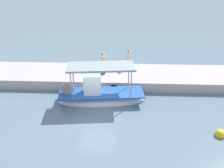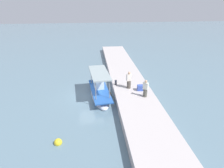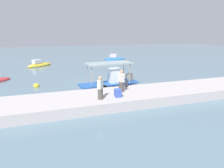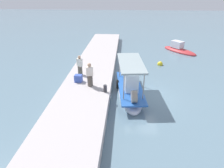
{
  "view_description": "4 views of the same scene",
  "coord_description": "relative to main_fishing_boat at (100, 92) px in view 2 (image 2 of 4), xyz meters",
  "views": [
    {
      "loc": [
        -1.52,
        12.08,
        7.97
      ],
      "look_at": [
        -0.89,
        -1.82,
        0.93
      ],
      "focal_mm": 36.23,
      "sensor_mm": 36.0,
      "label": 1
    },
    {
      "loc": [
        -17.89,
        -0.29,
        9.3
      ],
      "look_at": [
        0.31,
        -2.25,
        1.09
      ],
      "focal_mm": 31.54,
      "sensor_mm": 36.0,
      "label": 2
    },
    {
      "loc": [
        -5.03,
        -17.17,
        5.3
      ],
      "look_at": [
        -0.41,
        -2.49,
        1.03
      ],
      "focal_mm": 29.96,
      "sensor_mm": 36.0,
      "label": 3
    },
    {
      "loc": [
        13.33,
        -1.38,
        7.45
      ],
      "look_at": [
        -0.01,
        -2.29,
        0.97
      ],
      "focal_mm": 32.63,
      "sensor_mm": 36.0,
      "label": 4
    }
  ],
  "objects": [
    {
      "name": "ground_plane",
      "position": [
        0.14,
        0.97,
        -0.49
      ],
      "size": [
        120.0,
        120.0,
        0.0
      ],
      "primitive_type": "plane",
      "color": "slate"
    },
    {
      "name": "dock_quay",
      "position": [
        0.14,
        -3.28,
        -0.12
      ],
      "size": [
        36.0,
        3.73,
        0.74
      ],
      "primitive_type": "cube",
      "color": "#BAB1AF",
      "rests_on": "ground_plane"
    },
    {
      "name": "main_fishing_boat",
      "position": [
        0.0,
        0.0,
        0.0
      ],
      "size": [
        5.95,
        2.25,
        2.98
      ],
      "color": "silver",
      "rests_on": "ground_plane"
    },
    {
      "name": "fisherman_near_bollard",
      "position": [
        -1.94,
        -4.11,
        1.01
      ],
      "size": [
        0.52,
        0.53,
        1.66
      ],
      "color": "#4F4F46",
      "rests_on": "dock_quay"
    },
    {
      "name": "fisherman_by_crate",
      "position": [
        0.05,
        -2.95,
        1.05
      ],
      "size": [
        0.47,
        0.55,
        1.77
      ],
      "color": "#534B43",
      "rests_on": "dock_quay"
    },
    {
      "name": "mooring_bollard",
      "position": [
        0.96,
        -1.74,
        0.51
      ],
      "size": [
        0.24,
        0.24,
        0.52
      ],
      "primitive_type": "cylinder",
      "color": "#2D2D33",
      "rests_on": "dock_quay"
    },
    {
      "name": "cargo_crate",
      "position": [
        -0.59,
        -3.97,
        0.53
      ],
      "size": [
        0.48,
        0.58,
        0.55
      ],
      "primitive_type": "cube",
      "rotation": [
        0.0,
        0.0,
        1.5
      ],
      "color": "#3A57B7",
      "rests_on": "dock_quay"
    },
    {
      "name": "marker_buoy",
      "position": [
        -6.74,
        3.22,
        -0.38
      ],
      "size": [
        0.56,
        0.56,
        0.56
      ],
      "color": "yellow",
      "rests_on": "ground_plane"
    }
  ]
}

